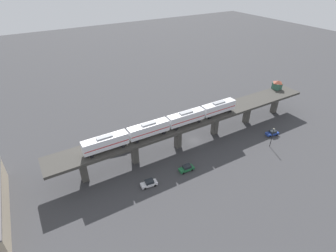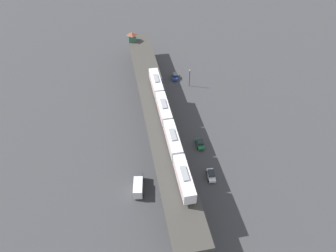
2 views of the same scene
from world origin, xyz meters
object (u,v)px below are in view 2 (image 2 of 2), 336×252
at_px(subway_train, 168,123).
at_px(street_lamp, 190,76).
at_px(street_car_white, 211,175).
at_px(street_car_green, 200,143).
at_px(signal_hut, 132,37).
at_px(street_car_blue, 175,76).
at_px(delivery_truck, 138,185).

xyz_separation_m(subway_train, street_lamp, (-13.65, -30.22, -6.96)).
xyz_separation_m(subway_train, street_car_white, (-9.57, 11.49, -10.13)).
bearing_deg(street_car_green, street_lamp, -97.62).
bearing_deg(street_lamp, subway_train, 65.69).
relative_size(signal_hut, street_lamp, 0.49).
bearing_deg(subway_train, signal_hut, -85.55).
bearing_deg(subway_train, street_car_blue, -104.92).
height_order(street_car_white, street_car_green, same).
distance_m(street_car_blue, street_car_green, 35.52).
xyz_separation_m(street_car_blue, street_car_green, (-0.09, 35.52, 0.00)).
bearing_deg(street_lamp, street_car_blue, -54.50).
xyz_separation_m(street_car_blue, street_lamp, (-4.08, 5.72, 3.17)).
distance_m(subway_train, street_car_white, 18.07).
relative_size(subway_train, street_car_white, 10.89).
bearing_deg(delivery_truck, subway_train, -130.55).
height_order(signal_hut, street_car_white, signal_hut).
height_order(subway_train, street_car_white, subway_train).
xyz_separation_m(signal_hut, street_car_white, (-13.59, 63.14, -9.39)).
xyz_separation_m(signal_hut, delivery_truck, (6.05, 63.41, -8.57)).
distance_m(subway_train, street_car_blue, 38.55).
distance_m(signal_hut, street_car_blue, 22.79).
relative_size(street_car_blue, street_car_green, 1.04).
xyz_separation_m(subway_train, street_car_green, (-9.66, -0.41, -10.13)).
bearing_deg(signal_hut, street_car_blue, 130.86).
distance_m(signal_hut, street_car_green, 53.85).
xyz_separation_m(street_car_green, delivery_truck, (19.73, 12.18, 0.82)).
xyz_separation_m(signal_hut, street_car_green, (-13.68, 51.23, -9.39)).
bearing_deg(street_car_white, street_car_green, -90.43).
bearing_deg(signal_hut, subway_train, 94.45).
distance_m(subway_train, street_lamp, 33.88).
height_order(signal_hut, street_car_blue, signal_hut).
relative_size(street_car_green, delivery_truck, 0.60).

